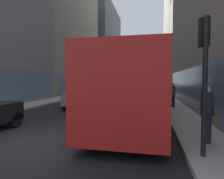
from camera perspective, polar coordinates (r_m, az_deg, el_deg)
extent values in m
plane|color=black|center=(40.60, 6.61, 0.03)|extent=(120.00, 120.00, 0.00)
cube|color=#9E9991|center=(41.50, -1.25, 0.21)|extent=(2.40, 110.00, 0.15)
cube|color=#ADA89E|center=(40.49, 14.67, 0.05)|extent=(2.40, 110.00, 0.15)
cube|color=slate|center=(31.39, -9.05, 2.10)|extent=(0.08, 16.76, 2.40)
cube|color=#4C515B|center=(55.13, -4.90, 12.56)|extent=(10.77, 21.97, 22.57)
cube|color=slate|center=(53.07, 0.70, 2.44)|extent=(0.08, 19.77, 2.40)
cube|color=slate|center=(12.82, 23.21, 0.79)|extent=(0.08, 20.09, 2.40)
cube|color=#B2A893|center=(35.71, 25.72, 14.22)|extent=(8.55, 18.92, 18.41)
cube|color=slate|center=(34.23, 18.51, 2.04)|extent=(0.08, 17.03, 2.40)
cube|color=#B2A893|center=(56.83, 20.56, 15.16)|extent=(8.41, 20.57, 28.54)
cube|color=slate|center=(55.03, 16.01, 2.35)|extent=(0.08, 18.51, 2.40)
cube|color=red|center=(10.10, 7.13, 0.92)|extent=(2.55, 11.50, 2.75)
cube|color=slate|center=(10.10, 7.15, 3.73)|extent=(2.57, 11.04, 0.90)
cube|color=black|center=(15.85, 8.76, -2.46)|extent=(2.55, 0.16, 0.44)
cylinder|color=black|center=(13.83, 3.63, -3.42)|extent=(0.30, 1.00, 1.00)
cylinder|color=black|center=(13.70, 13.00, -3.55)|extent=(0.30, 1.00, 1.00)
cylinder|color=black|center=(6.40, -6.31, -10.85)|extent=(0.30, 1.00, 1.00)
cylinder|color=black|center=(6.11, 14.62, -11.59)|extent=(0.30, 1.00, 1.00)
cube|color=silver|center=(15.39, 3.27, 4.68)|extent=(0.08, 0.24, 0.40)
cube|color=#4C6BB7|center=(40.01, 4.81, 0.99)|extent=(1.91, 4.66, 0.75)
cube|color=slate|center=(39.76, 4.78, 1.91)|extent=(1.76, 2.10, 0.55)
cylinder|color=black|center=(42.03, 3.98, 0.57)|extent=(0.22, 0.64, 0.64)
cylinder|color=black|center=(41.83, 6.28, 0.55)|extent=(0.22, 0.64, 0.64)
cylinder|color=black|center=(38.24, 3.21, 0.35)|extent=(0.22, 0.64, 0.64)
cylinder|color=black|center=(38.02, 5.73, 0.32)|extent=(0.22, 0.64, 0.64)
cylinder|color=black|center=(9.07, -27.53, -8.24)|extent=(0.22, 0.64, 0.64)
cube|color=slate|center=(14.00, -8.42, -2.56)|extent=(1.70, 4.22, 0.75)
cube|color=slate|center=(13.76, -8.74, 0.05)|extent=(1.57, 1.90, 0.55)
cylinder|color=black|center=(15.88, -8.82, -3.28)|extent=(0.22, 0.64, 0.64)
cylinder|color=black|center=(15.42, -3.64, -3.44)|extent=(0.22, 0.64, 0.64)
cylinder|color=black|center=(12.79, -14.17, -4.83)|extent=(0.22, 0.64, 0.64)
cylinder|color=black|center=(12.22, -7.87, -5.13)|extent=(0.22, 0.64, 0.64)
ellipsoid|color=white|center=(6.34, -11.92, -10.76)|extent=(0.22, 0.60, 0.26)
sphere|color=white|center=(6.66, -10.60, -9.28)|extent=(0.20, 0.20, 0.20)
sphere|color=black|center=(6.69, -11.01, -9.06)|extent=(0.07, 0.07, 0.07)
sphere|color=black|center=(6.65, -10.05, -9.13)|extent=(0.07, 0.07, 0.07)
cylinder|color=white|center=(5.97, -13.49, -11.14)|extent=(0.03, 0.16, 0.19)
cylinder|color=white|center=(6.63, -11.71, -13.08)|extent=(0.06, 0.06, 0.40)
cylinder|color=white|center=(6.58, -10.56, -13.20)|extent=(0.06, 0.06, 0.40)
cylinder|color=white|center=(6.27, -13.28, -14.06)|extent=(0.06, 0.06, 0.40)
cylinder|color=white|center=(6.21, -12.08, -14.20)|extent=(0.06, 0.06, 0.40)
sphere|color=black|center=(6.40, -11.14, -10.26)|extent=(0.04, 0.04, 0.04)
sphere|color=black|center=(6.28, -12.73, -10.70)|extent=(0.04, 0.04, 0.04)
sphere|color=black|center=(6.15, -12.43, -10.60)|extent=(0.04, 0.04, 0.04)
cylinder|color=#1E1E2D|center=(6.35, 26.91, -10.57)|extent=(0.28, 0.28, 0.85)
cylinder|color=#26262D|center=(6.23, 27.07, -3.97)|extent=(0.34, 0.34, 0.62)
sphere|color=tan|center=(6.19, 27.16, -0.10)|extent=(0.22, 0.22, 0.22)
cube|color=#59331E|center=(6.32, 28.95, -6.29)|extent=(0.12, 0.24, 0.20)
cylinder|color=#1E1E2D|center=(13.52, 18.11, -3.38)|extent=(0.28, 0.28, 0.85)
cylinder|color=maroon|center=(13.46, 18.16, -0.27)|extent=(0.34, 0.34, 0.62)
sphere|color=tan|center=(13.44, 18.19, 1.52)|extent=(0.22, 0.22, 0.22)
cylinder|color=black|center=(5.04, 26.57, 0.66)|extent=(0.12, 0.12, 3.40)
cube|color=black|center=(5.34, 26.40, 15.36)|extent=(0.24, 0.20, 0.70)
sphere|color=red|center=(5.50, 26.15, 17.36)|extent=(0.11, 0.11, 0.11)
sphere|color=orange|center=(5.45, 26.10, 15.12)|extent=(0.11, 0.11, 0.11)
sphere|color=green|center=(5.40, 26.04, 12.84)|extent=(0.11, 0.11, 0.11)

